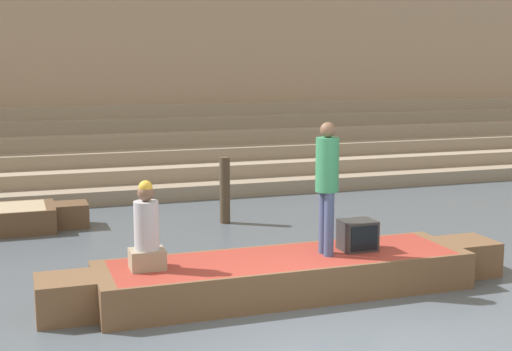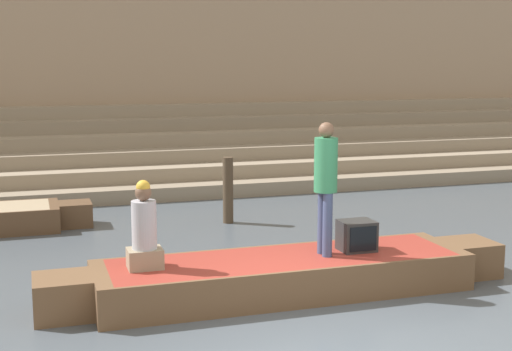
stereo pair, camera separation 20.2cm
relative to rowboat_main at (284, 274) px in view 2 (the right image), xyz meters
The scene contains 8 objects.
ground_plane 1.75m from the rowboat_main, 95.13° to the right, with size 120.00×120.00×0.00m, color #4C5660.
ghat_steps 9.22m from the rowboat_main, 90.97° to the left, with size 36.00×4.19×1.89m.
back_wall 11.64m from the rowboat_main, 90.79° to the left, with size 34.20×1.28×6.03m.
rowboat_main is the anchor object (origin of this frame).
person_standing 1.37m from the rowboat_main, ahead, with size 0.31×0.31×1.76m.
person_rowing 1.93m from the rowboat_main, behind, with size 0.43×0.34×1.11m.
tv_set 1.14m from the rowboat_main, ahead, with size 0.46×0.40×0.41m.
mooring_post 4.27m from the rowboat_main, 84.35° to the left, with size 0.20×0.20×1.25m, color #473828.
Camera 2 is at (-2.94, -6.75, 3.02)m, focal length 50.00 mm.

